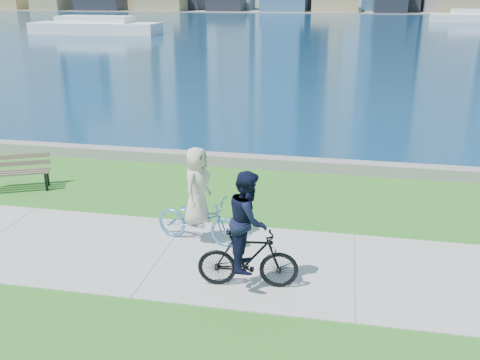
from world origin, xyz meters
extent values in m
plane|color=#266C1C|center=(0.00, 0.00, 0.00)|extent=(320.00, 320.00, 0.00)
cube|color=#A5A5A0|center=(0.00, 0.00, 0.01)|extent=(80.00, 3.50, 0.02)
cube|color=gray|center=(0.00, 6.20, 0.17)|extent=(90.00, 0.50, 0.35)
cube|color=#0C2E4F|center=(0.00, 72.00, 0.00)|extent=(320.00, 131.00, 0.01)
cube|color=slate|center=(0.00, 130.00, 0.06)|extent=(320.00, 30.00, 0.12)
cube|color=black|center=(-57.42, 120.33, 2.60)|extent=(11.33, 7.27, 5.19)
cube|color=#847951|center=(-41.18, 119.72, 2.17)|extent=(10.92, 7.49, 4.35)
cube|color=black|center=(-25.85, 121.90, 1.69)|extent=(8.44, 7.31, 3.38)
cube|color=navy|center=(-11.91, 121.64, 1.84)|extent=(10.49, 7.63, 3.68)
cube|color=#847951|center=(0.00, 122.04, 1.66)|extent=(10.48, 7.63, 3.33)
cube|color=#847951|center=(27.29, 121.82, 2.46)|extent=(9.01, 7.97, 4.92)
cube|color=white|center=(-26.95, 53.49, 0.68)|extent=(15.80, 4.51, 1.35)
cube|color=white|center=(-26.95, 53.49, 1.75)|extent=(9.03, 3.39, 0.79)
cube|color=white|center=(24.42, 87.72, 0.65)|extent=(15.21, 4.35, 1.30)
cube|color=white|center=(24.42, 87.72, 1.68)|extent=(8.69, 3.26, 0.76)
cube|color=black|center=(-4.41, 3.00, 0.26)|extent=(0.09, 0.09, 0.52)
cube|color=black|center=(-4.58, 3.38, 0.26)|extent=(0.09, 0.09, 0.52)
cube|color=brown|center=(-5.14, 2.67, 0.54)|extent=(1.72, 0.86, 0.05)
cube|color=brown|center=(-5.21, 2.84, 0.54)|extent=(1.72, 0.86, 0.05)
cube|color=brown|center=(-5.29, 3.00, 0.54)|extent=(1.72, 0.86, 0.05)
cube|color=brown|center=(-5.35, 3.13, 0.69)|extent=(1.70, 0.82, 0.13)
cube|color=brown|center=(-5.36, 3.16, 0.88)|extent=(1.70, 0.82, 0.13)
imported|color=#4E8DBF|center=(0.59, 0.74, 0.54)|extent=(1.07, 2.09, 1.04)
imported|color=silver|center=(0.59, 0.74, 1.32)|extent=(0.71, 0.95, 1.74)
imported|color=black|center=(2.01, -0.93, 0.59)|extent=(0.76, 1.94, 1.14)
imported|color=black|center=(2.01, -0.93, 1.38)|extent=(0.79, 0.97, 1.86)
camera|label=1|loc=(3.58, -9.62, 5.33)|focal=40.00mm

